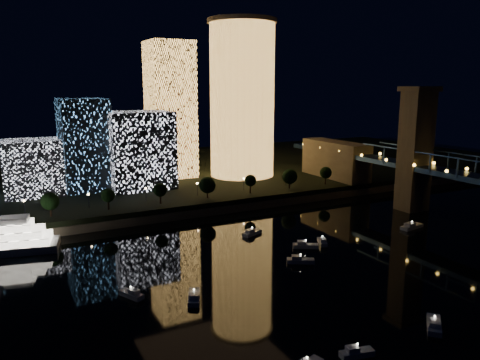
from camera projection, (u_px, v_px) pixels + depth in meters
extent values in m
plane|color=black|center=(379.00, 284.00, 120.52)|extent=(520.00, 520.00, 0.00)
cube|color=black|center=(173.00, 173.00, 259.39)|extent=(420.00, 160.00, 5.00)
cube|color=#6B5E4C|center=(236.00, 207.00, 191.64)|extent=(420.00, 6.00, 3.00)
cylinder|color=#FFB351|center=(242.00, 102.00, 233.72)|extent=(32.00, 32.00, 74.95)
cylinder|color=#6B5E4C|center=(242.00, 21.00, 226.12)|extent=(34.00, 34.00, 2.00)
cube|color=#FFB351|center=(170.00, 110.00, 232.62)|extent=(20.93, 20.93, 66.60)
cube|color=white|center=(139.00, 150.00, 209.45)|extent=(27.69, 23.43, 34.08)
cube|color=#5DADFF|center=(84.00, 144.00, 207.20)|extent=(19.93, 25.91, 39.86)
cube|color=white|center=(32.00, 167.00, 196.04)|extent=(23.18, 21.07, 23.18)
cube|color=#6B5E4C|center=(415.00, 152.00, 188.57)|extent=(11.00, 9.00, 48.00)
cube|color=#6B5E4C|center=(420.00, 89.00, 183.63)|extent=(13.00, 11.00, 2.00)
cube|color=#6B5E4C|center=(335.00, 164.00, 234.59)|extent=(12.00, 40.00, 23.00)
cube|color=navy|center=(434.00, 164.00, 174.62)|extent=(0.50, 0.50, 7.00)
cube|color=navy|center=(387.00, 156.00, 195.52)|extent=(0.50, 0.50, 7.00)
sphere|color=#FFB138|center=(414.00, 165.00, 182.57)|extent=(1.20, 1.20, 1.20)
sphere|color=#FFB138|center=(340.00, 151.00, 221.76)|extent=(1.20, 1.20, 1.20)
cube|color=silver|center=(14.00, 220.00, 142.57)|extent=(9.27, 7.69, 1.84)
cube|color=silver|center=(252.00, 233.00, 160.31)|extent=(8.21, 5.40, 1.20)
cube|color=silver|center=(250.00, 231.00, 159.20)|extent=(3.33, 2.96, 1.00)
sphere|color=white|center=(252.00, 227.00, 159.91)|extent=(0.36, 0.36, 0.36)
sphere|color=white|center=(307.00, 357.00, 83.33)|extent=(0.36, 0.36, 0.36)
cube|color=silver|center=(412.00, 227.00, 167.53)|extent=(10.06, 4.54, 1.20)
cube|color=silver|center=(410.00, 224.00, 166.47)|extent=(3.74, 3.01, 1.00)
sphere|color=white|center=(412.00, 221.00, 167.13)|extent=(0.36, 0.36, 0.36)
cube|color=silver|center=(434.00, 325.00, 98.61)|extent=(8.00, 7.71, 1.20)
cube|color=silver|center=(435.00, 323.00, 97.23)|extent=(3.65, 3.61, 1.00)
sphere|color=white|center=(435.00, 316.00, 98.22)|extent=(0.36, 0.36, 0.36)
cube|color=silver|center=(131.00, 295.00, 113.01)|extent=(5.10, 7.32, 1.20)
cube|color=silver|center=(134.00, 291.00, 112.17)|extent=(2.72, 3.02, 1.00)
sphere|color=white|center=(131.00, 287.00, 112.62)|extent=(0.36, 0.36, 0.36)
cube|color=silver|center=(322.00, 242.00, 150.94)|extent=(5.01, 7.14, 1.20)
cube|color=silver|center=(323.00, 240.00, 149.71)|extent=(2.67, 2.95, 1.00)
sphere|color=white|center=(322.00, 236.00, 150.55)|extent=(0.36, 0.36, 0.36)
cube|color=silver|center=(306.00, 246.00, 147.40)|extent=(8.11, 6.30, 1.20)
cube|color=silver|center=(302.00, 243.00, 147.26)|extent=(3.45, 3.21, 1.00)
sphere|color=white|center=(306.00, 240.00, 147.00)|extent=(0.36, 0.36, 0.36)
cube|color=silver|center=(300.00, 261.00, 134.78)|extent=(8.03, 6.12, 1.20)
cube|color=silver|center=(296.00, 257.00, 134.62)|extent=(3.40, 3.14, 1.00)
sphere|color=white|center=(301.00, 254.00, 134.38)|extent=(0.36, 0.36, 0.36)
cube|color=silver|center=(357.00, 354.00, 88.09)|extent=(6.91, 3.36, 1.20)
cube|color=silver|center=(352.00, 349.00, 87.60)|extent=(2.61, 2.14, 1.00)
sphere|color=white|center=(357.00, 344.00, 87.70)|extent=(0.36, 0.36, 0.36)
cube|color=silver|center=(194.00, 297.00, 111.55)|extent=(5.97, 8.98, 1.20)
cube|color=silver|center=(194.00, 295.00, 110.07)|extent=(3.26, 3.66, 1.00)
sphere|color=white|center=(194.00, 289.00, 111.15)|extent=(0.36, 0.36, 0.36)
cylinder|color=black|center=(51.00, 211.00, 164.30)|extent=(0.70, 0.70, 4.00)
sphere|color=black|center=(50.00, 201.00, 163.61)|extent=(6.33, 6.33, 6.33)
cylinder|color=black|center=(108.00, 204.00, 173.29)|extent=(0.70, 0.70, 4.00)
sphere|color=black|center=(108.00, 195.00, 172.60)|extent=(5.21, 5.21, 5.21)
cylinder|color=black|center=(160.00, 199.00, 182.29)|extent=(0.70, 0.70, 4.00)
sphere|color=black|center=(160.00, 190.00, 181.60)|extent=(5.37, 5.37, 5.37)
cylinder|color=black|center=(207.00, 193.00, 191.29)|extent=(0.70, 0.70, 4.00)
sphere|color=black|center=(207.00, 185.00, 190.60)|extent=(6.87, 6.87, 6.87)
cylinder|color=black|center=(250.00, 188.00, 200.28)|extent=(0.70, 0.70, 4.00)
sphere|color=black|center=(250.00, 180.00, 199.59)|extent=(5.08, 5.08, 5.08)
cylinder|color=black|center=(290.00, 184.00, 209.28)|extent=(0.70, 0.70, 4.00)
sphere|color=black|center=(290.00, 176.00, 208.59)|extent=(6.85, 6.85, 6.85)
cylinder|color=black|center=(325.00, 180.00, 218.28)|extent=(0.70, 0.70, 4.00)
sphere|color=black|center=(326.00, 173.00, 217.59)|extent=(5.57, 5.57, 5.57)
cylinder|color=black|center=(25.00, 208.00, 165.83)|extent=(0.24, 0.24, 5.00)
sphere|color=#FFCC7F|center=(24.00, 201.00, 165.27)|extent=(0.70, 0.70, 0.70)
cylinder|color=black|center=(89.00, 201.00, 175.72)|extent=(0.24, 0.24, 5.00)
sphere|color=#FFCC7F|center=(88.00, 194.00, 175.17)|extent=(0.70, 0.70, 0.70)
cylinder|color=black|center=(146.00, 195.00, 185.62)|extent=(0.24, 0.24, 5.00)
sphere|color=#FFCC7F|center=(146.00, 188.00, 185.07)|extent=(0.70, 0.70, 0.70)
cylinder|color=black|center=(197.00, 190.00, 195.51)|extent=(0.24, 0.24, 5.00)
sphere|color=#FFCC7F|center=(197.00, 183.00, 194.96)|extent=(0.70, 0.70, 0.70)
cylinder|color=black|center=(244.00, 185.00, 205.41)|extent=(0.24, 0.24, 5.00)
sphere|color=#FFCC7F|center=(244.00, 179.00, 204.86)|extent=(0.70, 0.70, 0.70)
cylinder|color=black|center=(286.00, 180.00, 215.31)|extent=(0.24, 0.24, 5.00)
sphere|color=#FFCC7F|center=(286.00, 174.00, 214.75)|extent=(0.70, 0.70, 0.70)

